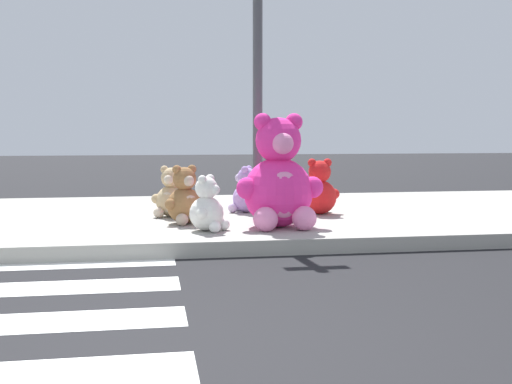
% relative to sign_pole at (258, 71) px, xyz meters
% --- Properties ---
extents(sidewalk, '(28.00, 4.40, 0.15)m').
position_rel_sign_pole_xyz_m(sidewalk, '(-1.00, 0.80, -1.77)').
color(sidewalk, '#9E9B93').
rests_on(sidewalk, ground_plane).
extents(sign_pole, '(0.56, 0.11, 3.20)m').
position_rel_sign_pole_xyz_m(sign_pole, '(0.00, 0.00, 0.00)').
color(sign_pole, '#4C4C51').
rests_on(sign_pole, sidewalk).
extents(plush_pink_large, '(0.93, 0.82, 1.21)m').
position_rel_sign_pole_xyz_m(plush_pink_large, '(0.13, -0.59, -1.21)').
color(plush_pink_large, '#F22D93').
rests_on(plush_pink_large, sidewalk).
extents(plush_tan, '(0.45, 0.44, 0.61)m').
position_rel_sign_pole_xyz_m(plush_tan, '(-0.97, 0.45, -1.45)').
color(plush_tan, tan).
rests_on(plush_tan, sidewalk).
extents(plush_red, '(0.53, 0.47, 0.69)m').
position_rel_sign_pole_xyz_m(plush_red, '(0.84, 0.43, -1.42)').
color(plush_red, red).
rests_on(plush_red, sidewalk).
extents(plush_lavender, '(0.42, 0.42, 0.59)m').
position_rel_sign_pole_xyz_m(plush_lavender, '(-0.03, 0.74, -1.46)').
color(plush_lavender, '#B28CD8').
rests_on(plush_lavender, sidewalk).
extents(plush_brown, '(0.48, 0.46, 0.65)m').
position_rel_sign_pole_xyz_m(plush_brown, '(-0.83, -0.15, -1.44)').
color(plush_brown, olive).
rests_on(plush_brown, sidewalk).
extents(plush_white, '(0.42, 0.40, 0.58)m').
position_rel_sign_pole_xyz_m(plush_white, '(-0.64, -0.72, -1.47)').
color(plush_white, white).
rests_on(plush_white, sidewalk).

